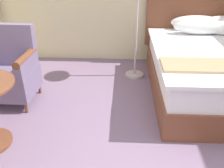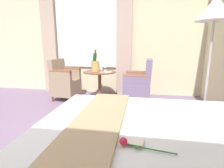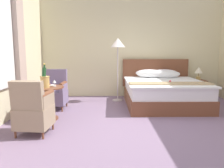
{
  "view_description": "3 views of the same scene",
  "coord_description": "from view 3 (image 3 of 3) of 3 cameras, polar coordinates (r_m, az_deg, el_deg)",
  "views": [
    {
      "loc": [
        -0.61,
        -1.35,
        1.68
      ],
      "look_at": [
        -0.72,
        0.88,
        0.51
      ],
      "focal_mm": 40.0,
      "sensor_mm": 36.0,
      "label": 1
    },
    {
      "loc": [
        1.71,
        1.4,
        1.21
      ],
      "look_at": [
        -0.81,
        0.97,
        0.65
      ],
      "focal_mm": 28.0,
      "sensor_mm": 36.0,
      "label": 2
    },
    {
      "loc": [
        -0.66,
        -3.78,
        1.36
      ],
      "look_at": [
        -0.6,
        1.09,
        0.63
      ],
      "focal_mm": 35.0,
      "sensor_mm": 36.0,
      "label": 3
    }
  ],
  "objects": [
    {
      "name": "ground_plane",
      "position": [
        4.08,
        8.78,
        -11.13
      ],
      "size": [
        7.15,
        7.15,
        0.0
      ],
      "primitive_type": "plane",
      "color": "slate"
    },
    {
      "name": "wall_headboard_side",
      "position": [
        6.7,
        4.99,
        10.12
      ],
      "size": [
        5.46,
        0.12,
        3.11
      ],
      "color": "beige",
      "rests_on": "ground"
    },
    {
      "name": "bed",
      "position": [
        5.78,
        13.11,
        -1.73
      ],
      "size": [
        1.95,
        2.15,
        1.13
      ],
      "color": "brown",
      "rests_on": "ground"
    },
    {
      "name": "nightstand",
      "position": [
        6.84,
        21.46,
        -1.27
      ],
      "size": [
        0.42,
        0.43,
        0.54
      ],
      "color": "brown",
      "rests_on": "ground"
    },
    {
      "name": "bedside_lamp",
      "position": [
        6.78,
        21.7,
        3.11
      ],
      "size": [
        0.22,
        0.22,
        0.38
      ],
      "color": "tan",
      "rests_on": "nightstand"
    },
    {
      "name": "floor_lamp_brass",
      "position": [
        5.94,
        1.51,
        9.7
      ],
      "size": [
        0.4,
        0.4,
        1.72
      ],
      "color": "#B2A8AD",
      "rests_on": "ground"
    },
    {
      "name": "side_table_round",
      "position": [
        4.58,
        -16.7,
        -3.96
      ],
      "size": [
        0.7,
        0.7,
        0.66
      ],
      "color": "brown",
      "rests_on": "ground"
    },
    {
      "name": "champagne_bucket",
      "position": [
        4.42,
        -17.17,
        1.01
      ],
      "size": [
        0.19,
        0.19,
        0.48
      ],
      "color": "tan",
      "rests_on": "side_table_round"
    },
    {
      "name": "wine_glass_near_bucket",
      "position": [
        4.54,
        -14.82,
        0.58
      ],
      "size": [
        0.08,
        0.08,
        0.13
      ],
      "color": "white",
      "rests_on": "side_table_round"
    },
    {
      "name": "wine_glass_near_edge",
      "position": [
        4.65,
        -18.57,
        0.56
      ],
      "size": [
        0.08,
        0.08,
        0.13
      ],
      "color": "white",
      "rests_on": "side_table_round"
    },
    {
      "name": "snack_plate",
      "position": [
        4.69,
        -15.59,
        -0.28
      ],
      "size": [
        0.18,
        0.18,
        0.04
      ],
      "color": "white",
      "rests_on": "side_table_round"
    },
    {
      "name": "armchair_by_window",
      "position": [
        5.4,
        -14.9,
        -1.98
      ],
      "size": [
        0.6,
        0.59,
        0.94
      ],
      "color": "brown",
      "rests_on": "ground"
    },
    {
      "name": "armchair_facing_bed",
      "position": [
        3.81,
        -19.93,
        -6.37
      ],
      "size": [
        0.59,
        0.59,
        0.92
      ],
      "color": "brown",
      "rests_on": "ground"
    }
  ]
}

